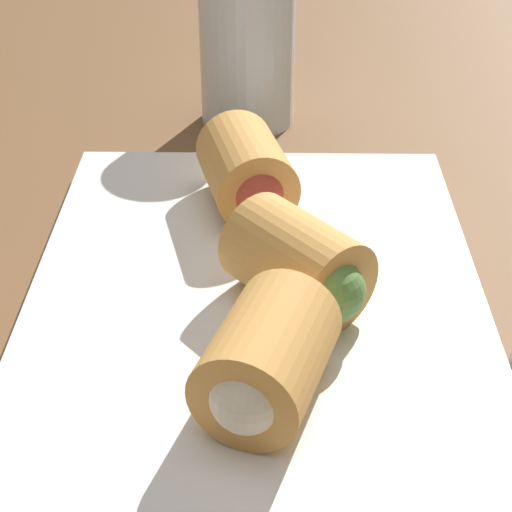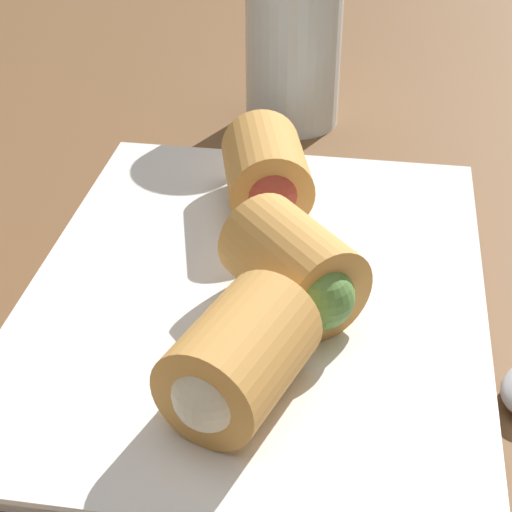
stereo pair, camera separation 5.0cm
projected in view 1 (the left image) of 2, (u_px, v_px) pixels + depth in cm
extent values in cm
cube|color=brown|center=(279.00, 339.00, 44.48)|extent=(180.00, 140.00, 2.00)
cube|color=white|center=(256.00, 301.00, 44.61)|extent=(29.17, 22.44, 1.20)
cube|color=white|center=(256.00, 289.00, 44.20)|extent=(30.34, 23.34, 0.30)
cylinder|color=#D19347|center=(268.00, 357.00, 35.84)|extent=(7.62, 6.59, 4.77)
sphere|color=beige|center=(247.00, 396.00, 33.89)|extent=(3.10, 3.10, 3.10)
cylinder|color=#D19347|center=(297.00, 267.00, 41.37)|extent=(7.98, 7.81, 4.77)
sphere|color=#56843D|center=(333.00, 291.00, 39.79)|extent=(3.10, 3.10, 3.10)
cylinder|color=#D19347|center=(246.00, 170.00, 49.67)|extent=(7.43, 6.26, 4.77)
sphere|color=#B23D2D|center=(257.00, 190.00, 47.66)|extent=(3.10, 3.10, 3.10)
cylinder|color=silver|center=(247.00, 43.00, 61.26)|extent=(6.88, 6.88, 11.99)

